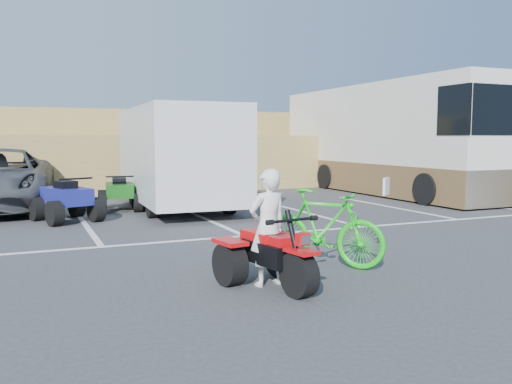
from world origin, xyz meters
name	(u,v)px	position (x,y,z in m)	size (l,w,h in m)	color
ground	(303,262)	(0.00, 0.00, 0.00)	(100.00, 100.00, 0.00)	#38383B
parking_stripes	(252,221)	(0.87, 4.07, 0.00)	(28.00, 5.16, 0.01)	white
grass_embankment	(125,150)	(0.00, 15.48, 1.42)	(40.00, 8.50, 3.10)	olive
red_trike_atv	(275,288)	(-1.03, -1.14, 0.00)	(1.10, 1.47, 0.95)	red
rider	(268,227)	(-1.06, -0.99, 0.76)	(0.55, 0.36, 1.51)	white
green_dirt_bike	(323,228)	(0.15, -0.33, 0.57)	(0.54, 1.91, 1.15)	#14BF19
cargo_trailer	(178,155)	(-0.09, 6.92, 1.46)	(2.53, 5.86, 2.69)	silver
rv_motorhome	(387,147)	(7.85, 8.44, 1.59)	(2.63, 10.19, 3.65)	silver
quad_atv_blue	(67,221)	(-3.04, 5.78, 0.00)	(1.19, 1.60, 1.04)	navy
quad_atv_green	(120,210)	(-1.60, 7.22, 0.00)	(1.10, 1.47, 0.96)	#125214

